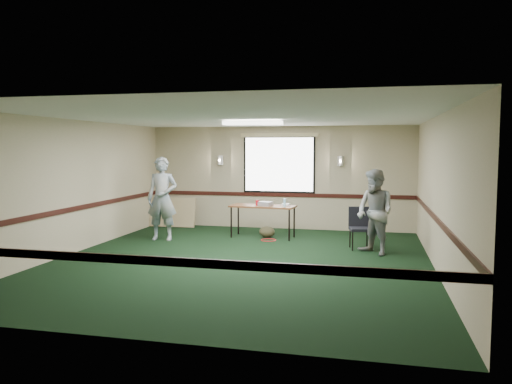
% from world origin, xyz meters
% --- Properties ---
extents(ground, '(8.00, 8.00, 0.00)m').
position_xyz_m(ground, '(0.00, 0.00, 0.00)').
color(ground, black).
rests_on(ground, ground).
extents(room_shell, '(8.00, 8.02, 8.00)m').
position_xyz_m(room_shell, '(0.00, 2.12, 1.58)').
color(room_shell, tan).
rests_on(room_shell, ground).
extents(folding_table, '(1.59, 0.74, 0.77)m').
position_xyz_m(folding_table, '(-0.13, 2.56, 0.71)').
color(folding_table, brown).
rests_on(folding_table, ground).
extents(projector, '(0.35, 0.32, 0.10)m').
position_xyz_m(projector, '(-0.05, 2.49, 0.82)').
color(projector, gray).
rests_on(projector, folding_table).
extents(game_console, '(0.18, 0.15, 0.05)m').
position_xyz_m(game_console, '(0.41, 2.67, 0.79)').
color(game_console, silver).
rests_on(game_console, folding_table).
extents(red_cup, '(0.08, 0.08, 0.12)m').
position_xyz_m(red_cup, '(-0.26, 2.55, 0.83)').
color(red_cup, '#B70C15').
rests_on(red_cup, folding_table).
extents(water_bottle, '(0.06, 0.06, 0.20)m').
position_xyz_m(water_bottle, '(0.44, 2.34, 0.87)').
color(water_bottle, '#96D5F6').
rests_on(water_bottle, folding_table).
extents(duffel_bag, '(0.40, 0.31, 0.27)m').
position_xyz_m(duffel_bag, '(-0.03, 2.60, 0.13)').
color(duffel_bag, '#3F3A24').
rests_on(duffel_bag, ground).
extents(cable_coil, '(0.36, 0.36, 0.02)m').
position_xyz_m(cable_coil, '(0.09, 2.21, 0.01)').
color(cable_coil, red).
rests_on(cable_coil, ground).
extents(folded_table, '(1.56, 0.27, 0.80)m').
position_xyz_m(folded_table, '(-3.00, 3.60, 0.40)').
color(folded_table, tan).
rests_on(folded_table, ground).
extents(conference_chair, '(0.50, 0.52, 0.88)m').
position_xyz_m(conference_chair, '(2.15, 1.75, 0.51)').
color(conference_chair, black).
rests_on(conference_chair, ground).
extents(person_left, '(0.75, 0.53, 1.93)m').
position_xyz_m(person_left, '(-2.33, 1.74, 0.96)').
color(person_left, '#3A5E81').
rests_on(person_left, ground).
extents(person_right, '(1.04, 1.05, 1.71)m').
position_xyz_m(person_right, '(2.46, 1.20, 0.86)').
color(person_right, '#6D8CA9').
rests_on(person_right, ground).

